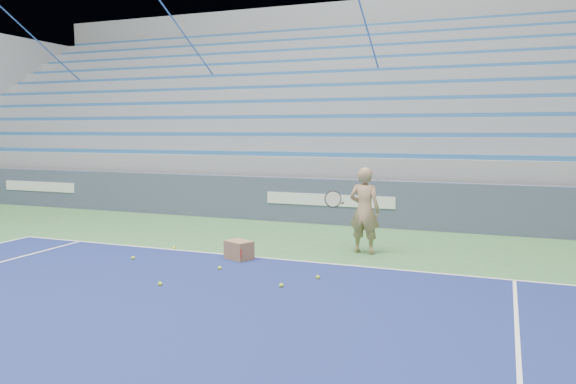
% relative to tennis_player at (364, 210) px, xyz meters
% --- Properties ---
extents(sponsor_barrier, '(30.00, 0.32, 1.10)m').
position_rel_tennis_player_xyz_m(sponsor_barrier, '(-1.52, 2.92, -0.25)').
color(sponsor_barrier, '#3F4861').
rests_on(sponsor_barrier, ground).
extents(bleachers, '(31.00, 9.15, 7.30)m').
position_rel_tennis_player_xyz_m(bleachers, '(-1.53, 8.63, 1.56)').
color(bleachers, gray).
rests_on(bleachers, ground).
extents(tennis_player, '(0.92, 0.84, 1.60)m').
position_rel_tennis_player_xyz_m(tennis_player, '(0.00, 0.00, 0.00)').
color(tennis_player, tan).
rests_on(tennis_player, ground).
extents(ball_box, '(0.54, 0.49, 0.34)m').
position_rel_tennis_player_xyz_m(ball_box, '(-1.92, -1.32, -0.63)').
color(ball_box, '#916946').
rests_on(ball_box, ground).
extents(tennis_ball_0, '(0.07, 0.07, 0.07)m').
position_rel_tennis_player_xyz_m(tennis_ball_0, '(-0.56, -2.70, -0.77)').
color(tennis_ball_0, '#B8DC2D').
rests_on(tennis_ball_0, ground).
extents(tennis_ball_1, '(0.07, 0.07, 0.07)m').
position_rel_tennis_player_xyz_m(tennis_ball_1, '(-1.89, -2.11, -0.77)').
color(tennis_ball_1, '#B8DC2D').
rests_on(tennis_ball_1, ground).
extents(tennis_ball_2, '(0.07, 0.07, 0.07)m').
position_rel_tennis_player_xyz_m(tennis_ball_2, '(-0.21, -2.08, -0.77)').
color(tennis_ball_2, '#B8DC2D').
rests_on(tennis_ball_2, ground).
extents(tennis_ball_3, '(0.07, 0.07, 0.07)m').
position_rel_tennis_player_xyz_m(tennis_ball_3, '(-3.65, -2.01, -0.77)').
color(tennis_ball_3, '#B8DC2D').
rests_on(tennis_ball_3, ground).
extents(tennis_ball_4, '(0.07, 0.07, 0.07)m').
position_rel_tennis_player_xyz_m(tennis_ball_4, '(-3.46, -1.01, -0.77)').
color(tennis_ball_4, '#B8DC2D').
rests_on(tennis_ball_4, ground).
extents(tennis_ball_5, '(0.07, 0.07, 0.07)m').
position_rel_tennis_player_xyz_m(tennis_ball_5, '(-2.25, -3.27, -0.77)').
color(tennis_ball_5, '#B8DC2D').
rests_on(tennis_ball_5, ground).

